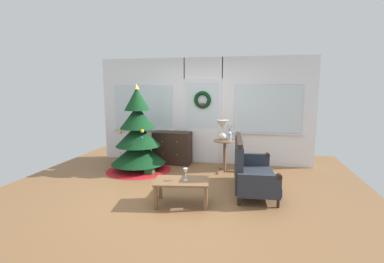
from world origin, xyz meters
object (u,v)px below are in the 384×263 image
coffee_table (182,184)px  christmas_tree (138,140)px  wine_glass (186,172)px  flower_vase (229,136)px  side_table (225,150)px  dresser_cabinet (172,148)px  table_lamp (223,127)px  settee_sofa (249,170)px  gift_box (149,170)px

coffee_table → christmas_tree: bearing=130.8°
christmas_tree → wine_glass: 2.17m
wine_glass → flower_vase: bearing=73.6°
side_table → dresser_cabinet: bearing=161.4°
christmas_tree → table_lamp: 1.88m
side_table → flower_vase: size_ratio=2.01×
christmas_tree → settee_sofa: christmas_tree is taller
coffee_table → table_lamp: bearing=77.3°
christmas_tree → side_table: 1.92m
side_table → table_lamp: table_lamp is taller
coffee_table → wine_glass: wine_glass is taller
christmas_tree → gift_box: (0.35, -0.26, -0.60)m
christmas_tree → flower_vase: (1.99, 0.22, 0.12)m
christmas_tree → coffee_table: christmas_tree is taller
table_lamp → coffee_table: (-0.44, -1.94, -0.66)m
dresser_cabinet → coffee_table: size_ratio=1.00×
settee_sofa → flower_vase: size_ratio=4.43×
settee_sofa → gift_box: (-2.08, 0.53, -0.28)m
christmas_tree → table_lamp: bearing=10.0°
settee_sofa → wine_glass: (-0.98, -0.81, 0.16)m
coffee_table → wine_glass: 0.21m
dresser_cabinet → settee_sofa: 2.39m
flower_vase → wine_glass: 1.93m
christmas_tree → settee_sofa: (2.43, -0.79, -0.32)m
side_table → gift_box: size_ratio=3.82×
settee_sofa → coffee_table: bearing=-141.4°
gift_box → christmas_tree: bearing=143.2°
side_table → wine_glass: 1.94m
flower_vase → wine_glass: (-0.54, -1.83, -0.29)m
table_lamp → wine_glass: size_ratio=2.26×
dresser_cabinet → gift_box: bearing=-103.2°
christmas_tree → dresser_cabinet: 0.98m
wine_glass → gift_box: (-1.11, 1.34, -0.44)m
christmas_tree → settee_sofa: 2.58m
dresser_cabinet → coffee_table: bearing=-70.8°
dresser_cabinet → settee_sofa: bearing=-39.3°
christmas_tree → coffee_table: 2.17m
table_lamp → wine_glass: bearing=-101.0°
christmas_tree → dresser_cabinet: bearing=51.3°
settee_sofa → gift_box: 2.17m
side_table → coffee_table: 1.97m
side_table → table_lamp: (-0.06, 0.04, 0.49)m
flower_vase → gift_box: flower_vase is taller
settee_sofa → gift_box: settee_sofa is taller
settee_sofa → christmas_tree: bearing=162.0°
christmas_tree → gift_box: christmas_tree is taller
christmas_tree → dresser_cabinet: (0.58, 0.73, -0.31)m
coffee_table → flower_vase: bearing=72.1°
wine_glass → gift_box: size_ratio=1.06×
dresser_cabinet → table_lamp: bearing=-17.8°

